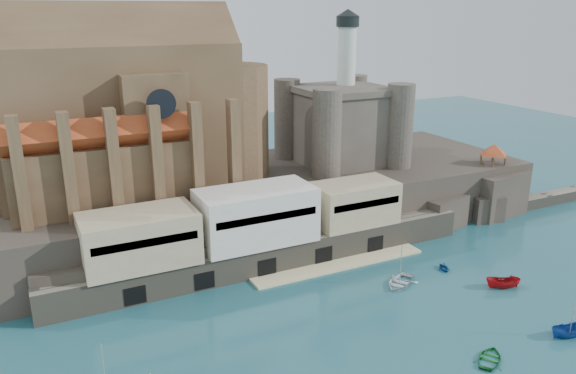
# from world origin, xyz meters

# --- Properties ---
(ground) EXTENTS (300.00, 300.00, 0.00)m
(ground) POSITION_xyz_m (0.00, 0.00, 0.00)
(ground) COLOR #1A4C56
(ground) RESTS_ON ground
(promontory) EXTENTS (100.00, 36.00, 10.00)m
(promontory) POSITION_xyz_m (-0.19, 39.37, 4.92)
(promontory) COLOR #29231F
(promontory) RESTS_ON ground
(quay) EXTENTS (70.00, 12.00, 13.05)m
(quay) POSITION_xyz_m (-10.19, 23.07, 6.07)
(quay) COLOR #676152
(quay) RESTS_ON ground
(church) EXTENTS (47.00, 25.93, 30.51)m
(church) POSITION_xyz_m (-24.13, 41.85, 22.13)
(church) COLOR #4D3824
(church) RESTS_ON promontory
(castle_keep) EXTENTS (21.20, 21.20, 29.30)m
(castle_keep) POSITION_xyz_m (16.08, 41.08, 18.31)
(castle_keep) COLOR #423C34
(castle_keep) RESTS_ON promontory
(rock_outcrop) EXTENTS (14.50, 10.50, 8.70)m
(rock_outcrop) POSITION_xyz_m (42.00, 25.84, 4.02)
(rock_outcrop) COLOR #29231F
(rock_outcrop) RESTS_ON ground
(pavilion) EXTENTS (6.40, 6.40, 5.40)m
(pavilion) POSITION_xyz_m (42.00, 26.00, 12.73)
(pavilion) COLOR #4D3824
(pavilion) RESTS_ON rock_outcrop
(breakwater) EXTENTS (40.00, 3.00, 2.40)m
(breakwater) POSITION_xyz_m (66.00, 24.00, 0.00)
(breakwater) COLOR #676152
(breakwater) RESTS_ON ground
(boat_2) EXTENTS (2.45, 2.41, 5.25)m
(boat_2) POSITION_xyz_m (17.25, -12.42, 0.00)
(boat_2) COLOR navy
(boat_2) RESTS_ON ground
(boat_3) EXTENTS (2.89, 3.65, 5.13)m
(boat_3) POSITION_xyz_m (4.55, -11.69, 0.00)
(boat_3) COLOR #156F27
(boat_3) RESTS_ON ground
(boat_5) EXTENTS (2.62, 2.60, 5.23)m
(boat_5) POSITION_xyz_m (19.64, 0.74, 0.00)
(boat_5) COLOR #9F0F13
(boat_5) RESTS_ON ground
(boat_6) EXTENTS (3.35, 4.54, 6.28)m
(boat_6) POSITION_xyz_m (6.69, 8.39, 0.00)
(boat_6) COLOR silver
(boat_6) RESTS_ON ground
(boat_7) EXTENTS (2.75, 2.05, 2.85)m
(boat_7) POSITION_xyz_m (15.94, 9.28, 0.00)
(boat_7) COLOR navy
(boat_7) RESTS_ON ground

